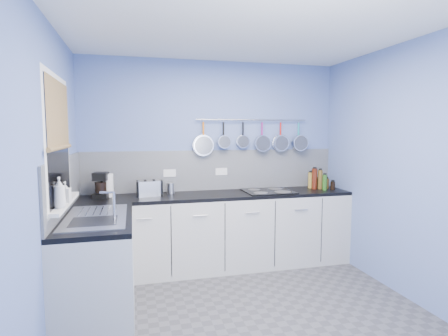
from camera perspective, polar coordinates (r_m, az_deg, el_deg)
name	(u,v)px	position (r m, az deg, el deg)	size (l,w,h in m)	color
floor	(250,316)	(3.49, 4.14, -22.31)	(3.20, 3.00, 0.02)	#47474C
ceiling	(252,25)	(3.20, 4.49, 21.65)	(3.20, 3.00, 0.02)	white
wall_back	(213,162)	(4.55, -1.74, 0.94)	(3.20, 0.02, 2.50)	#5C72B1
wall_front	(357,216)	(1.76, 20.25, -7.09)	(3.20, 0.02, 2.50)	#5C72B1
wall_left	(47,183)	(3.01, -26.17, -2.11)	(0.02, 3.00, 2.50)	#5C72B1
wall_right	(409,171)	(3.92, 27.20, -0.46)	(0.02, 3.00, 2.50)	#5C72B1
backsplash_back	(213,170)	(4.54, -1.68, -0.34)	(3.20, 0.02, 0.50)	gray
backsplash_left	(65,185)	(3.60, -23.81, -2.41)	(0.02, 1.80, 0.50)	gray
cabinet_run_back	(219,232)	(4.40, -0.82, -10.09)	(3.20, 0.60, 0.86)	beige
worktop_back	(219,195)	(4.30, -0.83, -4.31)	(3.20, 0.60, 0.04)	black
cabinet_run_left	(98,270)	(3.45, -19.27, -14.94)	(0.60, 1.20, 0.86)	beige
worktop_left	(96,219)	(3.32, -19.53, -7.65)	(0.60, 1.20, 0.04)	black
window_frame	(58,142)	(3.28, -24.73, 3.81)	(0.01, 1.00, 1.10)	white
window_glass	(59,142)	(3.27, -24.64, 3.81)	(0.01, 0.90, 1.00)	black
bamboo_blind	(58,114)	(3.28, -24.67, 7.75)	(0.01, 0.90, 0.55)	#9E8952
window_sill	(64,203)	(3.32, -23.93, -5.08)	(0.10, 0.98, 0.03)	white
sink_unit	(96,217)	(3.32, -19.55, -7.25)	(0.50, 0.95, 0.01)	silver
mixer_tap	(114,205)	(3.10, -16.97, -5.67)	(0.12, 0.08, 0.26)	silver
socket_left	(170,173)	(4.45, -8.58, -0.79)	(0.15, 0.01, 0.09)	white
socket_right	(221,172)	(4.55, -0.42, -0.57)	(0.15, 0.01, 0.09)	white
pot_rail	(252,120)	(4.62, 4.52, 7.57)	(0.02, 0.02, 1.45)	silver
soap_bottle_a	(59,193)	(3.02, -24.55, -3.55)	(0.09, 0.09, 0.24)	white
soap_bottle_b	(65,192)	(3.26, -23.78, -3.46)	(0.08, 0.08, 0.17)	white
paper_towel	(108,185)	(4.28, -17.82, -2.62)	(0.12, 0.12, 0.26)	white
coffee_maker	(101,185)	(4.21, -18.88, -2.60)	(0.16, 0.18, 0.29)	black
toaster	(150,188)	(4.21, -11.67, -3.17)	(0.27, 0.16, 0.18)	silver
canister	(171,188)	(4.33, -8.43, -3.19)	(0.09, 0.09, 0.13)	silver
hob	(268,191)	(4.46, 6.99, -3.66)	(0.58, 0.51, 0.01)	black
pan_0	(203,138)	(4.44, -3.27, 4.80)	(0.25, 0.05, 0.44)	silver
pan_1	(224,134)	(4.50, -0.08, 5.38)	(0.16, 0.09, 0.35)	silver
pan_2	(243,134)	(4.57, 3.03, 5.38)	(0.16, 0.05, 0.35)	silver
pan_3	(262,136)	(4.65, 6.03, 5.06)	(0.21, 0.07, 0.40)	silver
pan_4	(281,136)	(4.74, 8.92, 5.06)	(0.21, 0.07, 0.40)	silver
pan_5	(299,136)	(4.85, 11.69, 5.03)	(0.21, 0.10, 0.40)	silver
condiment_0	(324,183)	(4.93, 15.54, -2.28)	(0.06, 0.06, 0.12)	#8C5914
condiment_1	(318,183)	(4.89, 14.60, -2.33)	(0.07, 0.07, 0.12)	black
condiment_2	(311,180)	(4.84, 13.52, -1.88)	(0.07, 0.07, 0.21)	olive
condiment_3	(326,183)	(4.85, 15.85, -2.36)	(0.07, 0.07, 0.13)	brown
condiment_4	(320,180)	(4.79, 14.93, -1.77)	(0.06, 0.06, 0.24)	brown
condiment_5	(315,179)	(4.75, 14.10, -1.67)	(0.07, 0.07, 0.26)	#4C190C
condiment_6	(333,186)	(4.78, 16.79, -2.69)	(0.06, 0.06, 0.10)	black
condiment_7	(325,182)	(4.70, 15.61, -2.21)	(0.06, 0.06, 0.19)	#265919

